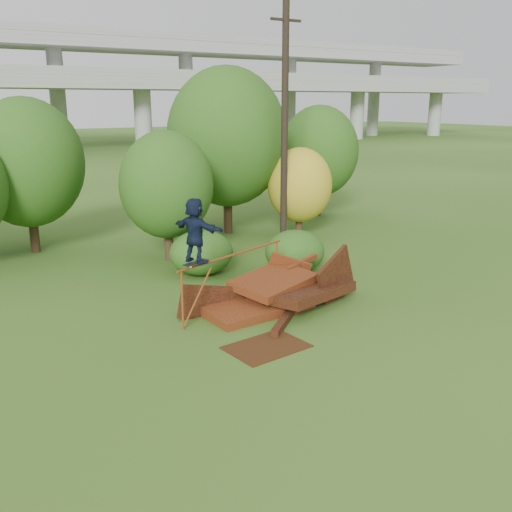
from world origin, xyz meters
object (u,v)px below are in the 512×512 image
scrap_pile (278,293)px  utility_pole (285,125)px  skater (195,230)px  flat_plate (267,347)px

scrap_pile → utility_pole: (4.57, 6.44, 4.53)m
scrap_pile → utility_pole: 9.10m
skater → flat_plate: size_ratio=0.90×
skater → flat_plate: skater is taller
flat_plate → scrap_pile: bearing=50.7°
skater → utility_pole: utility_pole is taller
skater → scrap_pile: bearing=-111.8°
scrap_pile → skater: skater is taller
scrap_pile → skater: 3.46m
skater → utility_pole: 9.97m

